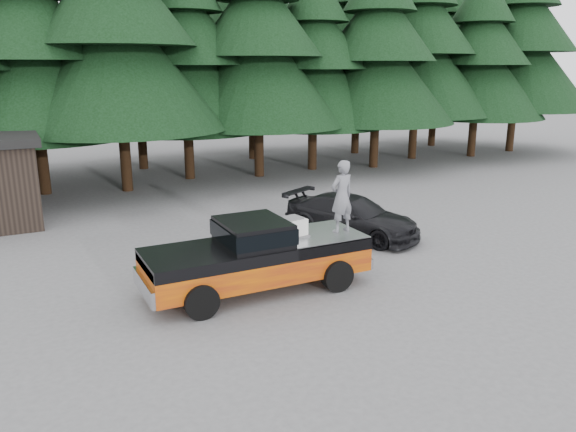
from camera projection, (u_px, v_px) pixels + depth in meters
name	position (u px, v px, depth m)	size (l,w,h in m)	color
ground	(282.00, 296.00, 14.38)	(120.00, 120.00, 0.00)	#535356
pickup_truck	(257.00, 266.00, 14.60)	(6.00, 2.04, 1.33)	#C15901
truck_cab	(253.00, 231.00, 14.31)	(1.66, 1.90, 0.59)	black
air_compressor	(291.00, 228.00, 14.80)	(0.68, 0.57, 0.47)	silver
man_on_bed	(342.00, 196.00, 15.08)	(0.72, 0.47, 1.97)	slate
parked_car	(352.00, 216.00, 19.25)	(1.96, 4.83, 1.40)	black
treeline	(135.00, 23.00, 27.38)	(60.15, 16.05, 17.50)	black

